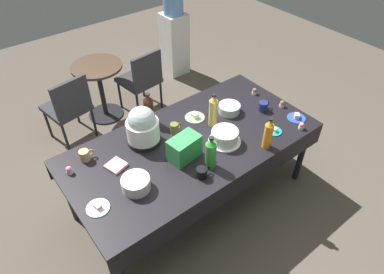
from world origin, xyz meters
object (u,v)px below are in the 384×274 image
Objects in this scene: soda_bottle_orange_juice at (268,134)px; cupcake_mint at (255,91)px; soda_bottle_ginger_ale at (213,111)px; coffee_mug_navy at (263,106)px; dessert_plate_sage at (195,117)px; coffee_mug_olive at (175,128)px; cupcake_cocoa at (302,126)px; soda_bottle_cola at (149,109)px; dessert_plate_cobalt at (296,117)px; slow_cooker at (143,127)px; cupcake_rose at (282,104)px; maroon_chair_right at (142,78)px; soda_carton at (184,148)px; coffee_mug_tan at (85,155)px; round_cafe_table at (100,82)px; ceramic_snack_bowl at (136,184)px; coffee_mug_black at (202,173)px; dessert_plate_white at (98,207)px; glass_salad_bowl at (229,108)px; dessert_plate_teal at (274,131)px; soda_bottle_lime_soda at (211,153)px; water_cooler at (174,35)px; maroon_chair_left at (69,105)px; potluck_table at (192,147)px; frosted_layer_cake at (225,137)px.

cupcake_mint is at bearing 51.45° from soda_bottle_orange_juice.
coffee_mug_navy is at bearing -13.74° from soda_bottle_ginger_ale.
dessert_plate_sage is at bearing 110.29° from soda_bottle_ginger_ale.
dessert_plate_sage is at bearing 11.03° from coffee_mug_olive.
cupcake_cocoa is 0.22× the size of soda_bottle_cola.
slow_cooker is at bearing 155.28° from dessert_plate_cobalt.
maroon_chair_right is (-0.59, 1.67, -0.29)m from cupcake_rose.
soda_carton is 0.31× the size of maroon_chair_right.
coffee_mug_olive is (0.77, -0.16, -0.00)m from coffee_mug_tan.
round_cafe_table is (-0.34, 1.69, -0.41)m from soda_bottle_ginger_ale.
ceramic_snack_bowl is at bearing -128.31° from slow_cooker.
maroon_chair_right is at bearing -26.07° from round_cafe_table.
coffee_mug_tan reaches higher than cupcake_rose.
coffee_mug_black reaches higher than dessert_plate_cobalt.
soda_carton is (0.79, 0.04, 0.09)m from dessert_plate_white.
glass_salad_bowl is 0.74m from soda_carton.
cupcake_rose is 1.00× the size of cupcake_mint.
coffee_mug_black is (-0.85, -0.02, 0.03)m from dessert_plate_teal.
slow_cooker reaches higher than soda_bottle_orange_juice.
soda_bottle_lime_soda is (0.89, -0.17, 0.13)m from dessert_plate_white.
glass_salad_bowl is at bearing -111.22° from water_cooler.
soda_bottle_cola is at bearing -69.83° from maroon_chair_left.
cupcake_mint is 1.96m from water_cooler.
potluck_table is 2.59× the size of maroon_chair_right.
ceramic_snack_bowl is 0.65× the size of soda_bottle_ginger_ale.
slow_cooker reaches higher than potluck_table.
dessert_plate_white is 1.76m from maroon_chair_left.
soda_bottle_lime_soda is at bearing 178.15° from dessert_plate_teal.
soda_bottle_orange_juice is at bearing -71.68° from soda_bottle_ginger_ale.
soda_bottle_lime_soda reaches higher than dessert_plate_teal.
ceramic_snack_bowl is at bearing 165.84° from soda_bottle_orange_juice.
soda_bottle_orange_juice reaches higher than potluck_table.
soda_bottle_orange_juice is (-0.55, -0.30, 0.11)m from cupcake_rose.
slow_cooker is 0.40m from soda_carton.
ceramic_snack_bowl is at bearing -176.26° from coffee_mug_navy.
cupcake_cocoa is 0.20× the size of soda_bottle_ginger_ale.
cupcake_cocoa is 0.05× the size of water_cooler.
coffee_mug_tan is (-1.70, 0.82, 0.02)m from cupcake_cocoa.
maroon_chair_right is (0.19, 1.71, -0.32)m from frosted_layer_cake.
dessert_plate_cobalt is at bearing 55.28° from cupcake_cocoa.
cupcake_mint is (-0.05, 0.32, 0.00)m from cupcake_rose.
coffee_mug_tan is 1.08× the size of coffee_mug_olive.
water_cooler is (2.12, 1.74, -0.21)m from coffee_mug_tan.
cupcake_mint reaches higher than dessert_plate_teal.
dessert_plate_white is 0.14× the size of water_cooler.
soda_bottle_cola is 0.82m from coffee_mug_black.
soda_bottle_ginger_ale is 1.27× the size of soda_carton.
soda_bottle_lime_soda is (-1.03, 0.02, 0.13)m from dessert_plate_cobalt.
dessert_plate_teal is at bearing -6.81° from dessert_plate_white.
glass_salad_bowl is 1.23× the size of dessert_plate_white.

